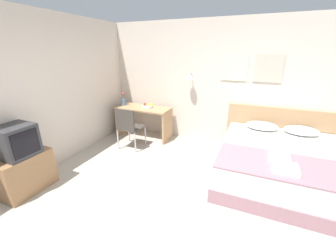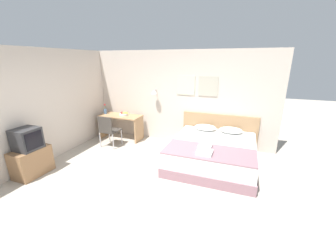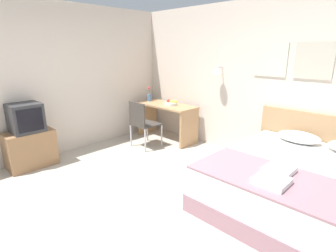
{
  "view_description": "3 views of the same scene",
  "coord_description": "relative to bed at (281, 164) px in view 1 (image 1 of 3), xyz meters",
  "views": [
    {
      "loc": [
        0.81,
        -1.86,
        2.02
      ],
      "look_at": [
        -0.58,
        1.4,
        0.72
      ],
      "focal_mm": 22.0,
      "sensor_mm": 36.0,
      "label": 1
    },
    {
      "loc": [
        1.9,
        -2.96,
        2.38
      ],
      "look_at": [
        0.37,
        1.19,
        0.96
      ],
      "focal_mm": 22.0,
      "sensor_mm": 36.0,
      "label": 2
    },
    {
      "loc": [
        2.18,
        -1.54,
        1.85
      ],
      "look_at": [
        -0.54,
        1.24,
        0.72
      ],
      "focal_mm": 28.0,
      "sensor_mm": 36.0,
      "label": 3
    }
  ],
  "objects": [
    {
      "name": "throw_blanket",
      "position": [
        0.0,
        -0.6,
        0.29
      ],
      "size": [
        1.86,
        0.83,
        0.02
      ],
      "color": "gray",
      "rests_on": "bed"
    },
    {
      "name": "flower_vase",
      "position": [
        -3.49,
        0.7,
        0.58
      ],
      "size": [
        0.09,
        0.09,
        0.32
      ],
      "color": "#4C7099",
      "rests_on": "desk"
    },
    {
      "name": "television",
      "position": [
        -3.56,
        -1.83,
        0.55
      ],
      "size": [
        0.44,
        0.46,
        0.45
      ],
      "color": "#2D2D30",
      "rests_on": "tv_stand"
    },
    {
      "name": "headboard",
      "position": [
        0.0,
        1.07,
        0.2
      ],
      "size": [
        2.04,
        0.06,
        0.96
      ],
      "color": "#A87F56",
      "rests_on": "ground_plane"
    },
    {
      "name": "folded_towel_mid_bed",
      "position": [
        -0.06,
        -0.75,
        0.34
      ],
      "size": [
        0.31,
        0.29,
        0.06
      ],
      "color": "white",
      "rests_on": "throw_blanket"
    },
    {
      "name": "desk",
      "position": [
        -2.95,
        0.71,
        0.25
      ],
      "size": [
        1.29,
        0.58,
        0.75
      ],
      "color": "#A87F56",
      "rests_on": "ground_plane"
    },
    {
      "name": "ground_plane",
      "position": [
        -1.35,
        -1.57,
        -0.28
      ],
      "size": [
        24.0,
        24.0,
        0.0
      ],
      "primitive_type": "plane",
      "color": "#B2A899"
    },
    {
      "name": "bed",
      "position": [
        0.0,
        0.0,
        0.0
      ],
      "size": [
        1.92,
        2.07,
        0.56
      ],
      "color": "gray",
      "rests_on": "ground_plane"
    },
    {
      "name": "folded_towel_near_foot",
      "position": [
        -0.11,
        -0.46,
        0.34
      ],
      "size": [
        0.28,
        0.3,
        0.06
      ],
      "color": "white",
      "rests_on": "throw_blanket"
    },
    {
      "name": "wall_left",
      "position": [
        -3.84,
        -1.74,
        1.05
      ],
      "size": [
        0.06,
        5.67,
        2.65
      ],
      "color": "beige",
      "rests_on": "ground_plane"
    },
    {
      "name": "desk_chair",
      "position": [
        -2.91,
        -0.01,
        0.26
      ],
      "size": [
        0.47,
        0.47,
        0.91
      ],
      "color": "#3D3833",
      "rests_on": "ground_plane"
    },
    {
      "name": "tv_stand",
      "position": [
        -3.56,
        -1.83,
        0.02
      ],
      "size": [
        0.45,
        0.72,
        0.6
      ],
      "color": "#8E6642",
      "rests_on": "ground_plane"
    },
    {
      "name": "fruit_bowl",
      "position": [
        -2.85,
        0.73,
        0.52
      ],
      "size": [
        0.27,
        0.25,
        0.12
      ],
      "color": "silver",
      "rests_on": "desk"
    },
    {
      "name": "wall_back",
      "position": [
        -1.34,
        1.13,
        1.05
      ],
      "size": [
        5.72,
        0.31,
        2.65
      ],
      "color": "beige",
      "rests_on": "ground_plane"
    },
    {
      "name": "pillow_right",
      "position": [
        0.33,
        0.79,
        0.36
      ],
      "size": [
        0.59,
        0.39,
        0.15
      ],
      "color": "white",
      "rests_on": "bed"
    },
    {
      "name": "pillow_left",
      "position": [
        -0.33,
        0.79,
        0.36
      ],
      "size": [
        0.59,
        0.39,
        0.15
      ],
      "color": "white",
      "rests_on": "bed"
    }
  ]
}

